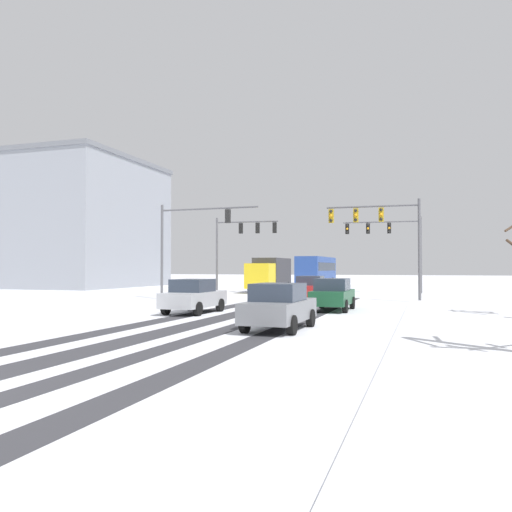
{
  "coord_description": "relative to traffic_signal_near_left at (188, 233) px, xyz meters",
  "views": [
    {
      "loc": [
        8.79,
        -5.93,
        2.16
      ],
      "look_at": [
        0.0,
        21.21,
        2.8
      ],
      "focal_mm": 36.71,
      "sensor_mm": 36.0,
      "label": 1
    }
  ],
  "objects": [
    {
      "name": "office_building_far_left_block",
      "position": [
        -28.4,
        18.32,
        2.71
      ],
      "size": [
        26.74,
        17.7,
        14.38
      ],
      "color": "#9399A3",
      "rests_on": "ground"
    },
    {
      "name": "sidewalk_kerb_right",
      "position": [
        16.32,
        -12.61,
        -4.43
      ],
      "size": [
        4.0,
        33.34,
        0.12
      ],
      "primitive_type": "cube",
      "color": "white",
      "rests_on": "ground"
    },
    {
      "name": "traffic_signal_near_right",
      "position": [
        12.59,
        1.97,
        0.29
      ],
      "size": [
        5.9,
        0.51,
        6.5
      ],
      "color": "#56565B",
      "rests_on": "ground"
    },
    {
      "name": "traffic_signal_near_left",
      "position": [
        0.0,
        0.0,
        0.0
      ],
      "size": [
        7.12,
        0.39,
        6.5
      ],
      "color": "#56565B",
      "rests_on": "ground"
    },
    {
      "name": "wheel_track_oncoming",
      "position": [
        10.42,
        -11.1,
        -4.49
      ],
      "size": [
        0.84,
        33.34,
        0.01
      ],
      "primitive_type": "cube",
      "color": "#38383D",
      "rests_on": "ground"
    },
    {
      "name": "car_red_lead",
      "position": [
        8.09,
        1.58,
        -3.67
      ],
      "size": [
        1.95,
        4.16,
        1.62
      ],
      "color": "red",
      "rests_on": "ground"
    },
    {
      "name": "wheel_track_right_lane",
      "position": [
        8.62,
        -11.1,
        -4.49
      ],
      "size": [
        0.81,
        33.34,
        0.01
      ],
      "primitive_type": "cube",
      "color": "#38383D",
      "rests_on": "ground"
    },
    {
      "name": "car_dark_green_second",
      "position": [
        10.8,
        -5.88,
        -3.67
      ],
      "size": [
        1.84,
        4.1,
        1.62
      ],
      "color": "#194C2D",
      "rests_on": "ground"
    },
    {
      "name": "car_silver_third",
      "position": [
        4.78,
        -9.47,
        -3.67
      ],
      "size": [
        1.9,
        4.13,
        1.62
      ],
      "color": "#B7BABF",
      "rests_on": "ground"
    },
    {
      "name": "car_grey_fourth",
      "position": [
        10.4,
        -14.61,
        -3.67
      ],
      "size": [
        1.92,
        4.14,
        1.62
      ],
      "color": "slate",
      "rests_on": "ground"
    },
    {
      "name": "traffic_signal_far_left",
      "position": [
        0.16,
        10.2,
        0.28
      ],
      "size": [
        5.51,
        0.64,
        6.5
      ],
      "color": "#56565B",
      "rests_on": "ground"
    },
    {
      "name": "box_truck_delivery",
      "position": [
        2.11,
        12.25,
        -2.86
      ],
      "size": [
        2.32,
        7.41,
        3.02
      ],
      "color": "yellow",
      "rests_on": "ground"
    },
    {
      "name": "traffic_signal_far_right",
      "position": [
        12.32,
        13.89,
        0.32
      ],
      "size": [
        6.55,
        0.7,
        6.5
      ],
      "color": "#56565B",
      "rests_on": "ground"
    },
    {
      "name": "wheel_track_center",
      "position": [
        4.94,
        -11.1,
        -4.49
      ],
      "size": [
        0.99,
        33.34,
        0.01
      ],
      "primitive_type": "cube",
      "color": "#38383D",
      "rests_on": "ground"
    },
    {
      "name": "bus_oncoming",
      "position": [
        3.35,
        27.24,
        -2.5
      ],
      "size": [
        2.77,
        11.03,
        3.38
      ],
      "color": "#284793",
      "rests_on": "ground"
    },
    {
      "name": "wheel_track_left_lane",
      "position": [
        6.9,
        -11.1,
        -4.49
      ],
      "size": [
        1.19,
        33.34,
        0.01
      ],
      "primitive_type": "cube",
      "color": "#38383D",
      "rests_on": "ground"
    }
  ]
}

